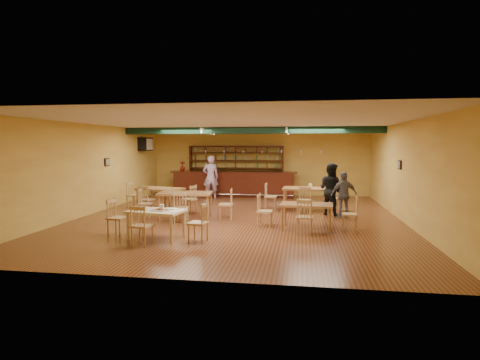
% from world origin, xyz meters
% --- Properties ---
extents(floor, '(12.00, 12.00, 0.00)m').
position_xyz_m(floor, '(0.00, 0.00, 0.00)').
color(floor, '#502817').
rests_on(floor, ground).
extents(ceiling_beam, '(10.00, 0.30, 0.25)m').
position_xyz_m(ceiling_beam, '(0.00, 2.80, 2.87)').
color(ceiling_beam, black).
rests_on(ceiling_beam, ceiling).
extents(track_rail_left, '(0.05, 2.50, 0.05)m').
position_xyz_m(track_rail_left, '(-1.80, 3.40, 2.94)').
color(track_rail_left, white).
rests_on(track_rail_left, ceiling).
extents(track_rail_right, '(0.05, 2.50, 0.05)m').
position_xyz_m(track_rail_right, '(1.40, 3.40, 2.94)').
color(track_rail_right, white).
rests_on(track_rail_right, ceiling).
extents(ac_unit, '(0.34, 0.70, 0.48)m').
position_xyz_m(ac_unit, '(-4.80, 4.20, 2.35)').
color(ac_unit, white).
rests_on(ac_unit, wall_left).
extents(picture_left, '(0.04, 0.34, 0.28)m').
position_xyz_m(picture_left, '(-4.97, 1.00, 1.70)').
color(picture_left, black).
rests_on(picture_left, wall_left).
extents(picture_right, '(0.04, 0.34, 0.28)m').
position_xyz_m(picture_right, '(4.97, 0.50, 1.70)').
color(picture_right, black).
rests_on(picture_right, wall_right).
extents(bar_counter, '(5.67, 0.85, 1.13)m').
position_xyz_m(bar_counter, '(-1.05, 5.15, 0.56)').
color(bar_counter, '#38140B').
rests_on(bar_counter, ground).
extents(back_bar_hutch, '(4.39, 0.40, 2.28)m').
position_xyz_m(back_bar_hutch, '(-1.05, 5.78, 1.14)').
color(back_bar_hutch, '#38140B').
rests_on(back_bar_hutch, ground).
extents(poinsettia, '(0.31, 0.31, 0.43)m').
position_xyz_m(poinsettia, '(-3.43, 5.15, 1.34)').
color(poinsettia, maroon).
rests_on(poinsettia, bar_counter).
extents(dining_table_a, '(1.78, 1.38, 0.78)m').
position_xyz_m(dining_table_a, '(-3.01, 1.06, 0.39)').
color(dining_table_a, olive).
rests_on(dining_table_a, ground).
extents(dining_table_b, '(1.65, 1.04, 0.80)m').
position_xyz_m(dining_table_b, '(2.13, 1.75, 0.40)').
color(dining_table_b, olive).
rests_on(dining_table_b, ground).
extents(dining_table_c, '(1.76, 1.17, 0.83)m').
position_xyz_m(dining_table_c, '(-1.63, -0.43, 0.41)').
color(dining_table_c, olive).
rests_on(dining_table_c, ground).
extents(dining_table_d, '(1.47, 0.95, 0.71)m').
position_xyz_m(dining_table_d, '(2.11, -1.47, 0.35)').
color(dining_table_d, olive).
rests_on(dining_table_d, ground).
extents(near_table, '(1.43, 1.03, 0.71)m').
position_xyz_m(near_table, '(-1.56, -3.17, 0.35)').
color(near_table, '#D1B38C').
rests_on(near_table, ground).
extents(pizza_tray, '(0.42, 0.42, 0.01)m').
position_xyz_m(pizza_tray, '(-1.47, -3.17, 0.72)').
color(pizza_tray, silver).
rests_on(pizza_tray, near_table).
extents(parmesan_shaker, '(0.08, 0.08, 0.11)m').
position_xyz_m(parmesan_shaker, '(-1.99, -3.31, 0.76)').
color(parmesan_shaker, '#EAE5C6').
rests_on(parmesan_shaker, near_table).
extents(napkin_stack, '(0.22, 0.17, 0.03)m').
position_xyz_m(napkin_stack, '(-1.23, -2.98, 0.72)').
color(napkin_stack, white).
rests_on(napkin_stack, near_table).
extents(pizza_server, '(0.28, 0.30, 0.00)m').
position_xyz_m(pizza_server, '(-1.32, -3.12, 0.73)').
color(pizza_server, silver).
rests_on(pizza_server, pizza_tray).
extents(side_plate, '(0.25, 0.25, 0.01)m').
position_xyz_m(side_plate, '(-1.04, -3.36, 0.72)').
color(side_plate, white).
rests_on(side_plate, near_table).
extents(patron_bar, '(0.78, 0.63, 1.86)m').
position_xyz_m(patron_bar, '(-1.92, 4.33, 0.93)').
color(patron_bar, '#8B52B1').
rests_on(patron_bar, ground).
extents(patron_right_a, '(1.06, 1.02, 1.72)m').
position_xyz_m(patron_right_a, '(2.93, 0.95, 0.86)').
color(patron_right_a, black).
rests_on(patron_right_a, ground).
extents(patron_right_b, '(0.92, 0.58, 1.47)m').
position_xyz_m(patron_right_b, '(3.31, 0.53, 0.73)').
color(patron_right_b, slate).
rests_on(patron_right_b, ground).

